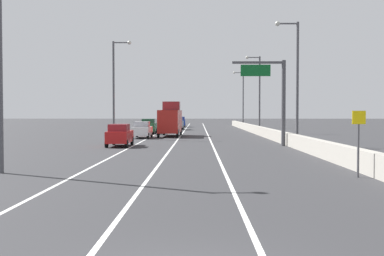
# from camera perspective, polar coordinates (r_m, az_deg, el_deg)

# --- Properties ---
(ground_plane) EXTENTS (320.00, 320.00, 0.00)m
(ground_plane) POSITION_cam_1_polar(r_m,az_deg,el_deg) (71.80, 0.57, -0.47)
(ground_plane) COLOR #2D2D30
(lane_stripe_left) EXTENTS (0.16, 130.00, 0.00)m
(lane_stripe_left) POSITION_cam_1_polar(r_m,az_deg,el_deg) (63.06, -4.46, -0.79)
(lane_stripe_left) COLOR silver
(lane_stripe_left) RESTS_ON ground_plane
(lane_stripe_center) EXTENTS (0.16, 130.00, 0.00)m
(lane_stripe_center) POSITION_cam_1_polar(r_m,az_deg,el_deg) (62.84, -1.28, -0.80)
(lane_stripe_center) COLOR silver
(lane_stripe_center) RESTS_ON ground_plane
(lane_stripe_right) EXTENTS (0.16, 130.00, 0.00)m
(lane_stripe_right) POSITION_cam_1_polar(r_m,az_deg,el_deg) (62.82, 1.91, -0.80)
(lane_stripe_right) COLOR silver
(lane_stripe_right) RESTS_ON ground_plane
(jersey_barrier_right) EXTENTS (0.60, 120.00, 1.10)m
(jersey_barrier_right) POSITION_cam_1_polar(r_m,az_deg,el_deg) (48.48, 10.34, -0.96)
(jersey_barrier_right) COLOR #9E998E
(jersey_barrier_right) RESTS_ON ground_plane
(overhead_sign_gantry) EXTENTS (4.68, 0.36, 7.50)m
(overhead_sign_gantry) POSITION_cam_1_polar(r_m,az_deg,el_deg) (41.97, 10.01, 4.31)
(overhead_sign_gantry) COLOR #47474C
(overhead_sign_gantry) RESTS_ON ground_plane
(speed_advisory_sign) EXTENTS (0.60, 0.11, 3.00)m
(speed_advisory_sign) POSITION_cam_1_polar(r_m,az_deg,el_deg) (22.40, 19.48, -1.19)
(speed_advisory_sign) COLOR #4C4C51
(speed_advisory_sign) RESTS_ON ground_plane
(lamp_post_right_second) EXTENTS (2.14, 0.44, 11.03)m
(lamp_post_right_second) POSITION_cam_1_polar(r_m,az_deg,el_deg) (43.12, 12.31, 6.29)
(lamp_post_right_second) COLOR #4C4C51
(lamp_post_right_second) RESTS_ON ground_plane
(lamp_post_right_third) EXTENTS (2.14, 0.44, 11.03)m
(lamp_post_right_third) POSITION_cam_1_polar(r_m,az_deg,el_deg) (68.31, 7.97, 4.66)
(lamp_post_right_third) COLOR #4C4C51
(lamp_post_right_third) RESTS_ON ground_plane
(lamp_post_right_fourth) EXTENTS (2.14, 0.44, 11.03)m
(lamp_post_right_fourth) POSITION_cam_1_polar(r_m,az_deg,el_deg) (93.73, 6.05, 3.90)
(lamp_post_right_fourth) COLOR #4C4C51
(lamp_post_right_fourth) RESTS_ON ground_plane
(lamp_post_left_near) EXTENTS (2.14, 0.44, 11.03)m
(lamp_post_left_near) POSITION_cam_1_polar(r_m,az_deg,el_deg) (24.59, -21.71, 9.59)
(lamp_post_left_near) COLOR #4C4C51
(lamp_post_left_near) RESTS_ON ground_plane
(lamp_post_left_mid) EXTENTS (2.14, 0.44, 11.03)m
(lamp_post_left_mid) POSITION_cam_1_polar(r_m,az_deg,el_deg) (54.14, -9.21, 5.40)
(lamp_post_left_mid) COLOR #4C4C51
(lamp_post_left_mid) RESTS_ON ground_plane
(car_blue_0) EXTENTS (1.96, 4.69, 2.10)m
(car_blue_0) POSITION_cam_1_polar(r_m,az_deg,el_deg) (96.02, -1.36, 0.74)
(car_blue_0) COLOR #1E389E
(car_blue_0) RESTS_ON ground_plane
(car_green_1) EXTENTS (1.95, 4.18, 2.08)m
(car_green_1) POSITION_cam_1_polar(r_m,az_deg,el_deg) (65.34, -5.26, 0.20)
(car_green_1) COLOR #196033
(car_green_1) RESTS_ON ground_plane
(car_gray_2) EXTENTS (2.07, 4.65, 2.11)m
(car_gray_2) POSITION_cam_1_polar(r_m,az_deg,el_deg) (80.81, -1.78, 0.54)
(car_gray_2) COLOR slate
(car_gray_2) RESTS_ON ground_plane
(car_white_3) EXTENTS (2.02, 4.64, 1.89)m
(car_white_3) POSITION_cam_1_polar(r_m,az_deg,el_deg) (54.55, -6.04, -0.21)
(car_white_3) COLOR white
(car_white_3) RESTS_ON ground_plane
(car_red_4) EXTENTS (1.91, 4.45, 1.93)m
(car_red_4) POSITION_cam_1_polar(r_m,az_deg,el_deg) (41.27, -8.73, -0.87)
(car_red_4) COLOR red
(car_red_4) RESTS_ON ground_plane
(box_truck) EXTENTS (2.67, 7.79, 4.32)m
(box_truck) POSITION_cam_1_polar(r_m,az_deg,el_deg) (58.32, -2.63, 0.93)
(box_truck) COLOR #A51E19
(box_truck) RESTS_ON ground_plane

